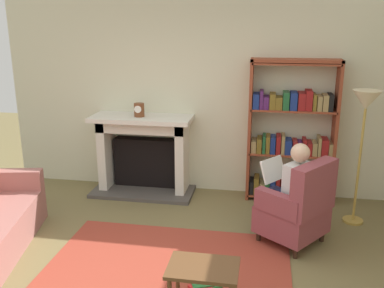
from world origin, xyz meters
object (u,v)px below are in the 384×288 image
object	(u,v)px
fireplace	(144,151)
mantel_clock	(139,110)
floor_lamp	(365,112)
bookshelf	(291,137)
side_table	(203,276)
seated_reader	(290,188)
armchair_reading	(298,208)

from	to	relation	value
fireplace	mantel_clock	size ratio (longest dim) A/B	7.81
floor_lamp	bookshelf	bearing A→B (deg)	142.56
mantel_clock	floor_lamp	xyz separation A→B (m)	(2.80, -0.44, 0.16)
side_table	seated_reader	bearing A→B (deg)	64.01
bookshelf	floor_lamp	xyz separation A→B (m)	(0.76, -0.58, 0.48)
side_table	floor_lamp	world-z (taller)	floor_lamp
seated_reader	armchair_reading	bearing A→B (deg)	90.00
seated_reader	fireplace	bearing A→B (deg)	-82.95
seated_reader	side_table	world-z (taller)	seated_reader
bookshelf	fireplace	bearing A→B (deg)	-179.01
fireplace	armchair_reading	world-z (taller)	fireplace
armchair_reading	bookshelf	bearing A→B (deg)	-141.31
fireplace	mantel_clock	world-z (taller)	mantel_clock
mantel_clock	armchair_reading	size ratio (longest dim) A/B	0.19
mantel_clock	armchair_reading	bearing A→B (deg)	-28.16
fireplace	side_table	bearing A→B (deg)	-64.86
fireplace	floor_lamp	xyz separation A→B (m)	(2.78, -0.54, 0.78)
mantel_clock	bookshelf	size ratio (longest dim) A/B	0.10
bookshelf	armchair_reading	size ratio (longest dim) A/B	1.96
fireplace	armchair_reading	distance (m)	2.39
mantel_clock	seated_reader	size ratio (longest dim) A/B	0.16
armchair_reading	floor_lamp	bearing A→B (deg)	169.76
mantel_clock	seated_reader	distance (m)	2.31
bookshelf	side_table	distance (m)	2.81
armchair_reading	floor_lamp	size ratio (longest dim) A/B	0.60
mantel_clock	floor_lamp	world-z (taller)	floor_lamp
seated_reader	floor_lamp	world-z (taller)	floor_lamp
mantel_clock	side_table	bearing A→B (deg)	-63.59
fireplace	side_table	world-z (taller)	fireplace
bookshelf	floor_lamp	size ratio (longest dim) A/B	1.18
mantel_clock	side_table	xyz separation A→B (m)	(1.25, -2.53, -0.79)
seated_reader	floor_lamp	xyz separation A→B (m)	(0.82, 0.59, 0.74)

